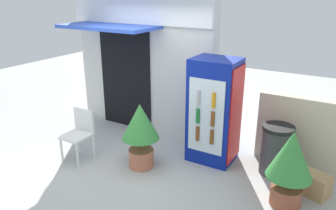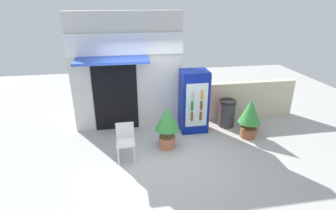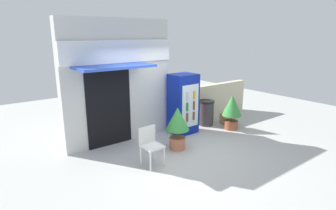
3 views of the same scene
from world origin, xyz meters
name	(u,v)px [view 3 (image 3 of 3)]	position (x,y,z in m)	size (l,w,h in m)	color
ground	(176,155)	(0.00, 0.00, 0.00)	(16.00, 16.00, 0.00)	#B2B2AD
storefront_building	(118,81)	(-0.62, 1.67, 1.65)	(3.02, 1.16, 3.22)	silver
drink_cooler	(183,104)	(1.17, 1.13, 0.87)	(0.75, 0.68, 1.73)	navy
plastic_chair	(150,143)	(-0.74, -0.01, 0.51)	(0.42, 0.44, 0.86)	silver
potted_plant_near_shop	(177,124)	(0.28, 0.30, 0.67)	(0.60, 0.60, 1.08)	#BC6B4C
potted_plant_curbside	(232,108)	(2.52, 0.46, 0.65)	(0.59, 0.59, 1.07)	#995138
trash_bin	(206,113)	(2.19, 1.21, 0.40)	(0.48, 0.48, 0.79)	#38383D
stone_boundary_wall	(216,100)	(3.14, 1.71, 0.57)	(2.77, 0.21, 1.15)	beige
cardboard_box	(227,119)	(2.82, 0.89, 0.16)	(0.39, 0.28, 0.33)	tan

